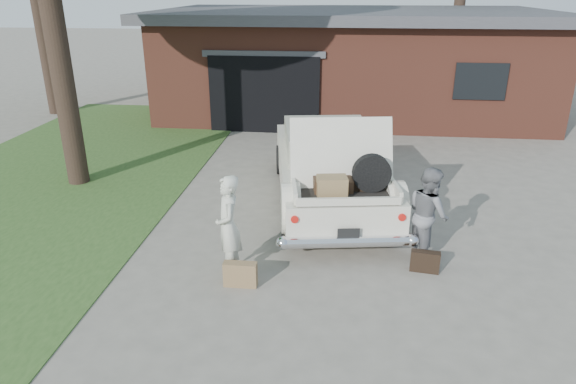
# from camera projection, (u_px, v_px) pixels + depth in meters

# --- Properties ---
(ground) EXTENTS (90.00, 90.00, 0.00)m
(ground) POSITION_uv_depth(u_px,v_px,m) (284.00, 274.00, 7.73)
(ground) COLOR gray
(ground) RESTS_ON ground
(grass_strip) EXTENTS (6.00, 16.00, 0.02)m
(grass_strip) POSITION_uv_depth(u_px,v_px,m) (47.00, 187.00, 11.04)
(grass_strip) COLOR #2D4C1E
(grass_strip) RESTS_ON ground
(house) EXTENTS (12.80, 7.80, 3.30)m
(house) POSITION_uv_depth(u_px,v_px,m) (351.00, 60.00, 17.57)
(house) COLOR brown
(house) RESTS_ON ground
(sedan) EXTENTS (2.73, 5.36, 2.06)m
(sedan) POSITION_uv_depth(u_px,v_px,m) (329.00, 166.00, 10.04)
(sedan) COLOR beige
(sedan) RESTS_ON ground
(woman_left) EXTENTS (0.53, 0.65, 1.56)m
(woman_left) POSITION_uv_depth(u_px,v_px,m) (228.00, 226.00, 7.48)
(woman_left) COLOR beige
(woman_left) RESTS_ON ground
(woman_right) EXTENTS (0.80, 0.89, 1.52)m
(woman_right) POSITION_uv_depth(u_px,v_px,m) (428.00, 214.00, 7.95)
(woman_right) COLOR slate
(woman_right) RESTS_ON ground
(suitcase_left) EXTENTS (0.48, 0.16, 0.37)m
(suitcase_left) POSITION_uv_depth(u_px,v_px,m) (240.00, 274.00, 7.37)
(suitcase_left) COLOR olive
(suitcase_left) RESTS_ON ground
(suitcase_right) EXTENTS (0.45, 0.20, 0.33)m
(suitcase_right) POSITION_uv_depth(u_px,v_px,m) (425.00, 261.00, 7.75)
(suitcase_right) COLOR black
(suitcase_right) RESTS_ON ground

